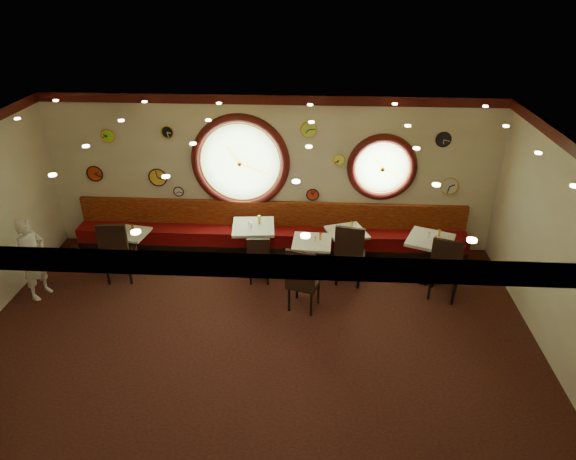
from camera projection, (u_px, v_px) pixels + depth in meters
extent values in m
cube|color=black|center=(256.00, 333.00, 8.37)|extent=(9.00, 6.00, 0.00)
cube|color=gold|center=(249.00, 144.00, 6.89)|extent=(9.00, 6.00, 0.02)
cube|color=beige|center=(271.00, 174.00, 10.28)|extent=(9.00, 0.02, 3.20)
cube|color=beige|center=(216.00, 400.00, 4.97)|extent=(9.00, 0.02, 3.20)
cube|color=beige|center=(563.00, 257.00, 7.39)|extent=(0.02, 6.00, 3.20)
cube|color=#3B0C0A|center=(269.00, 99.00, 9.54)|extent=(9.00, 0.10, 0.18)
cube|color=#3B0C0A|center=(205.00, 264.00, 4.32)|extent=(9.00, 0.10, 0.18)
cube|color=black|center=(271.00, 246.00, 10.73)|extent=(8.00, 0.55, 0.20)
cube|color=#5C070A|center=(270.00, 236.00, 10.61)|extent=(8.00, 0.55, 0.30)
cube|color=#64070A|center=(271.00, 214.00, 10.62)|extent=(8.00, 0.10, 0.55)
cylinder|color=#90BE72|center=(240.00, 162.00, 10.19)|extent=(1.66, 0.02, 1.66)
torus|color=#3B0C0A|center=(240.00, 162.00, 10.18)|extent=(1.98, 0.18, 1.98)
torus|color=gold|center=(240.00, 163.00, 10.15)|extent=(1.61, 0.03, 1.61)
cylinder|color=#90BE72|center=(382.00, 167.00, 10.07)|extent=(1.10, 0.02, 1.10)
torus|color=#3B0C0A|center=(382.00, 168.00, 10.06)|extent=(1.38, 0.18, 1.38)
torus|color=gold|center=(382.00, 168.00, 10.03)|extent=(1.09, 0.03, 1.09)
cylinder|color=silver|center=(449.00, 186.00, 10.13)|extent=(0.34, 0.03, 0.34)
cylinder|color=black|center=(443.00, 139.00, 9.71)|extent=(0.28, 0.03, 0.28)
cylinder|color=yellow|center=(158.00, 177.00, 10.41)|extent=(0.36, 0.03, 0.36)
cylinder|color=#EFE84F|center=(339.00, 160.00, 10.02)|extent=(0.22, 0.03, 0.22)
cylinder|color=red|center=(313.00, 194.00, 10.39)|extent=(0.24, 0.03, 0.24)
cylinder|color=black|center=(167.00, 132.00, 9.96)|extent=(0.24, 0.03, 0.24)
cylinder|color=white|center=(179.00, 191.00, 10.53)|extent=(0.20, 0.03, 0.20)
cylinder|color=#B8D643|center=(309.00, 129.00, 9.77)|extent=(0.30, 0.03, 0.30)
cylinder|color=#8BD42A|center=(108.00, 136.00, 10.07)|extent=(0.26, 0.03, 0.26)
cylinder|color=red|center=(95.00, 174.00, 10.46)|extent=(0.32, 0.03, 0.32)
cylinder|color=black|center=(135.00, 262.00, 10.31)|extent=(0.40, 0.40, 0.05)
cylinder|color=black|center=(133.00, 248.00, 10.16)|extent=(0.11, 0.11, 0.63)
cube|color=silver|center=(131.00, 234.00, 10.01)|extent=(0.72, 0.72, 0.05)
cylinder|color=black|center=(255.00, 263.00, 10.26)|extent=(0.50, 0.50, 0.07)
cylinder|color=black|center=(254.00, 246.00, 10.08)|extent=(0.14, 0.14, 0.79)
cube|color=silver|center=(253.00, 227.00, 9.88)|extent=(0.87, 0.87, 0.06)
cylinder|color=black|center=(311.00, 275.00, 9.86)|extent=(0.45, 0.45, 0.06)
cylinder|color=black|center=(311.00, 259.00, 9.70)|extent=(0.12, 0.12, 0.71)
cube|color=silver|center=(312.00, 242.00, 9.53)|extent=(0.75, 0.75, 0.05)
cylinder|color=black|center=(345.00, 264.00, 10.23)|extent=(0.44, 0.44, 0.06)
cylinder|color=black|center=(346.00, 249.00, 10.07)|extent=(0.12, 0.12, 0.70)
cube|color=silver|center=(347.00, 232.00, 9.90)|extent=(0.89, 0.89, 0.05)
cylinder|color=black|center=(425.00, 277.00, 9.80)|extent=(0.50, 0.50, 0.07)
cylinder|color=black|center=(428.00, 259.00, 9.62)|extent=(0.14, 0.14, 0.79)
cube|color=silver|center=(430.00, 240.00, 9.43)|extent=(1.03, 1.03, 0.06)
cube|color=black|center=(120.00, 254.00, 9.60)|extent=(0.56, 0.56, 0.09)
cube|color=black|center=(113.00, 242.00, 9.21)|extent=(0.53, 0.11, 0.68)
cube|color=black|center=(259.00, 261.00, 9.59)|extent=(0.44, 0.44, 0.07)
cube|color=black|center=(258.00, 252.00, 9.29)|extent=(0.41, 0.08, 0.54)
cube|color=black|center=(304.00, 282.00, 8.79)|extent=(0.64, 0.64, 0.09)
cube|color=black|center=(300.00, 270.00, 8.43)|extent=(0.51, 0.22, 0.67)
cube|color=black|center=(350.00, 257.00, 9.52)|extent=(0.61, 0.61, 0.09)
cube|color=black|center=(349.00, 244.00, 9.14)|extent=(0.53, 0.16, 0.68)
cube|color=black|center=(445.00, 271.00, 9.08)|extent=(0.67, 0.67, 0.09)
cube|color=black|center=(447.00, 258.00, 8.72)|extent=(0.51, 0.25, 0.68)
cylinder|color=silver|center=(125.00, 230.00, 10.00)|extent=(0.04, 0.04, 0.11)
cylinder|color=silver|center=(249.00, 223.00, 9.87)|extent=(0.04, 0.04, 0.10)
cylinder|color=silver|center=(308.00, 236.00, 9.59)|extent=(0.03, 0.03, 0.10)
cylinder|color=silver|center=(340.00, 227.00, 9.95)|extent=(0.03, 0.03, 0.09)
cylinder|color=silver|center=(131.00, 231.00, 9.94)|extent=(0.04, 0.04, 0.10)
cylinder|color=#B9B9BD|center=(251.00, 225.00, 9.76)|extent=(0.04, 0.04, 0.11)
cylinder|color=silver|center=(315.00, 239.00, 9.51)|extent=(0.03, 0.03, 0.09)
cylinder|color=silver|center=(348.00, 230.00, 9.85)|extent=(0.03, 0.03, 0.09)
cylinder|color=orange|center=(133.00, 228.00, 10.00)|extent=(0.05, 0.05, 0.16)
cylinder|color=gold|center=(259.00, 220.00, 9.91)|extent=(0.05, 0.05, 0.17)
cylinder|color=#C4872E|center=(320.00, 236.00, 9.53)|extent=(0.05, 0.05, 0.14)
cylinder|color=gold|center=(352.00, 225.00, 9.97)|extent=(0.05, 0.05, 0.16)
cylinder|color=silver|center=(429.00, 235.00, 9.43)|extent=(0.04, 0.04, 0.11)
cylinder|color=silver|center=(436.00, 237.00, 9.36)|extent=(0.03, 0.03, 0.09)
cylinder|color=gold|center=(439.00, 233.00, 9.46)|extent=(0.05, 0.05, 0.15)
imported|color=silver|center=(33.00, 258.00, 8.98)|extent=(0.52, 0.65, 1.54)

